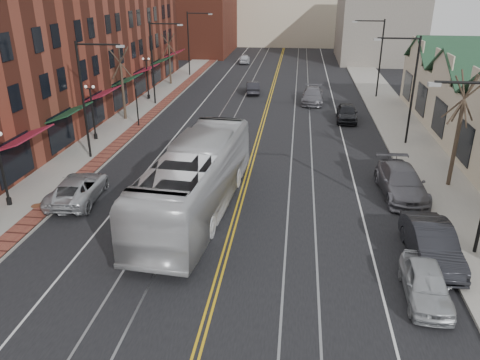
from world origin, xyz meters
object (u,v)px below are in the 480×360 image
(parked_car_b, at_px, (432,244))
(parked_car_d, at_px, (347,113))
(parked_car_c, at_px, (401,182))
(transit_bus, at_px, (196,179))
(parked_car_a, at_px, (426,283))
(parked_suv, at_px, (78,188))

(parked_car_b, height_order, parked_car_d, parked_car_b)
(parked_car_c, bearing_deg, transit_bus, -165.57)
(parked_car_a, xyz_separation_m, parked_car_b, (0.90, 2.92, 0.14))
(parked_car_a, relative_size, parked_car_c, 0.71)
(transit_bus, height_order, parked_car_b, transit_bus)
(parked_car_c, bearing_deg, parked_car_d, 93.56)
(parked_suv, relative_size, parked_car_c, 0.91)
(transit_bus, bearing_deg, parked_car_b, 167.48)
(parked_suv, bearing_deg, parked_car_d, -136.30)
(parked_car_c, bearing_deg, parked_car_a, -98.02)
(parked_suv, xyz_separation_m, parked_car_c, (18.60, 3.01, 0.11))
(parked_car_a, distance_m, parked_car_d, 25.96)
(transit_bus, height_order, parked_suv, transit_bus)
(parked_car_b, bearing_deg, parked_car_c, 88.05)
(parked_car_a, bearing_deg, parked_car_b, 75.05)
(parked_car_c, bearing_deg, parked_car_b, -92.88)
(parked_car_a, distance_m, parked_car_c, 10.05)
(parked_suv, relative_size, parked_car_d, 1.17)
(transit_bus, relative_size, parked_car_a, 3.35)
(parked_suv, xyz_separation_m, parked_car_b, (18.60, -4.08, 0.11))
(parked_car_a, height_order, parked_car_d, parked_car_d)
(transit_bus, height_order, parked_car_c, transit_bus)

